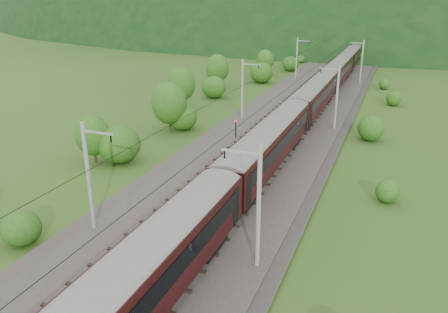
% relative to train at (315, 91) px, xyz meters
% --- Properties ---
extents(ground, '(600.00, 600.00, 0.00)m').
position_rel_train_xyz_m(ground, '(-2.40, -37.78, -3.60)').
color(ground, '#234916').
rests_on(ground, ground).
extents(railbed, '(14.00, 220.00, 0.30)m').
position_rel_train_xyz_m(railbed, '(-2.40, -27.78, -3.45)').
color(railbed, '#38332D').
rests_on(railbed, ground).
extents(track_left, '(2.40, 220.00, 0.27)m').
position_rel_train_xyz_m(track_left, '(-4.80, -27.78, -3.23)').
color(track_left, '#502D22').
rests_on(track_left, railbed).
extents(track_right, '(2.40, 220.00, 0.27)m').
position_rel_train_xyz_m(track_right, '(-0.00, -27.78, -3.23)').
color(track_right, '#502D22').
rests_on(track_right, railbed).
extents(catenary_left, '(2.54, 192.28, 8.00)m').
position_rel_train_xyz_m(catenary_left, '(-8.52, -5.78, 0.90)').
color(catenary_left, gray).
rests_on(catenary_left, railbed).
extents(catenary_right, '(2.54, 192.28, 8.00)m').
position_rel_train_xyz_m(catenary_right, '(3.72, -5.78, 0.90)').
color(catenary_right, gray).
rests_on(catenary_right, railbed).
extents(overhead_wires, '(4.83, 198.00, 0.03)m').
position_rel_train_xyz_m(overhead_wires, '(-2.40, -27.78, 3.50)').
color(overhead_wires, black).
rests_on(overhead_wires, ground).
extents(mountain_main, '(504.00, 360.00, 244.00)m').
position_rel_train_xyz_m(mountain_main, '(-2.40, 222.22, -3.60)').
color(mountain_main, black).
rests_on(mountain_main, ground).
extents(mountain_ridge, '(336.00, 280.00, 132.00)m').
position_rel_train_xyz_m(mountain_ridge, '(-122.40, 262.22, -3.60)').
color(mountain_ridge, black).
rests_on(mountain_ridge, ground).
extents(train, '(3.05, 167.25, 5.30)m').
position_rel_train_xyz_m(train, '(0.00, 0.00, 0.00)').
color(train, black).
rests_on(train, ground).
extents(hazard_post_near, '(0.16, 0.16, 1.50)m').
position_rel_train_xyz_m(hazard_post_near, '(-2.47, -10.41, -2.55)').
color(hazard_post_near, red).
rests_on(hazard_post_near, railbed).
extents(hazard_post_far, '(0.15, 0.15, 1.38)m').
position_rel_train_xyz_m(hazard_post_far, '(-1.86, 2.33, -2.61)').
color(hazard_post_far, red).
rests_on(hazard_post_far, railbed).
extents(signal, '(0.24, 0.24, 2.14)m').
position_rel_train_xyz_m(signal, '(-6.43, -14.05, -2.04)').
color(signal, black).
rests_on(signal, railbed).
extents(vegetation_left, '(12.39, 140.77, 6.29)m').
position_rel_train_xyz_m(vegetation_left, '(-16.15, -9.76, -1.05)').
color(vegetation_left, '#1C4A13').
rests_on(vegetation_left, ground).
extents(vegetation_right, '(5.96, 103.38, 2.72)m').
position_rel_train_xyz_m(vegetation_right, '(10.01, -26.19, -2.48)').
color(vegetation_right, '#1C4A13').
rests_on(vegetation_right, ground).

